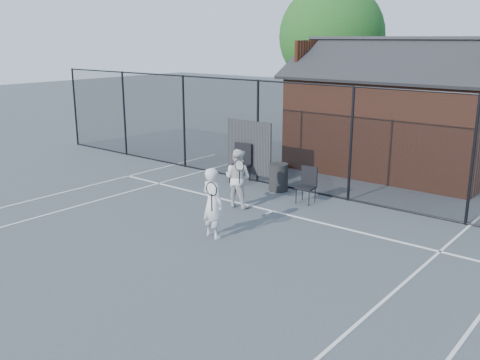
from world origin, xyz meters
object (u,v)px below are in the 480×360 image
Objects in this scene: clubhouse at (396,120)px; waste_bin at (278,177)px; chair_right at (306,186)px; player_back at (238,178)px; chair_left at (240,164)px; player_front at (212,203)px.

clubhouse is 4.79m from waste_bin.
chair_right is (-0.25, -4.90, -1.15)m from clubhouse.
player_back is at bearing -89.09° from waste_bin.
chair_right is at bearing -22.43° from waste_bin.
waste_bin is (-0.03, 1.84, -0.36)m from player_back.
clubhouse reaches higher than player_back.
clubhouse is 5.34m from chair_left.
waste_bin is (-0.97, 3.84, -0.38)m from player_front.
player_front reaches higher than waste_bin.
chair_right is (0.24, 3.34, -0.31)m from player_front.
chair_right is 1.19× the size of waste_bin.
player_front is 1.03× the size of player_back.
player_back is at bearing -102.93° from clubhouse.
chair_left is (-2.85, -4.40, -1.05)m from clubhouse.
player_back is at bearing 115.16° from player_front.
chair_right is 1.31m from waste_bin.
chair_left is 1.22× the size of chair_right.
player_front reaches higher than chair_right.
chair_left is (-2.35, 3.84, -0.21)m from player_front.
player_back is 2.33m from chair_left.
chair_left is at bearing -122.89° from clubhouse.
player_front is (-0.49, -8.24, -0.84)m from clubhouse.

